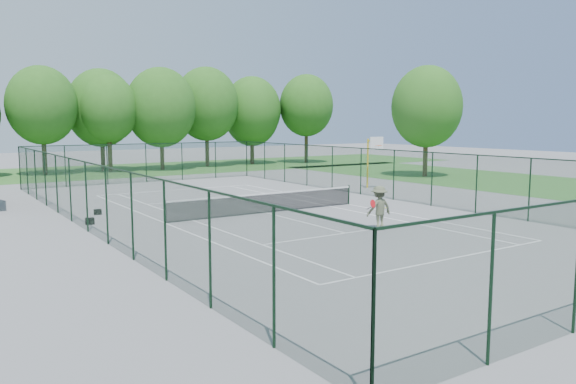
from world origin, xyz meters
name	(u,v)px	position (x,y,z in m)	size (l,w,h in m)	color
ground	(267,213)	(0.00, 0.00, 0.00)	(140.00, 140.00, 0.00)	gray
grass_far	(104,171)	(0.00, 30.00, 0.01)	(80.00, 16.00, 0.01)	#38722C
grass_side	(493,180)	(24.00, 4.00, 0.01)	(14.00, 40.00, 0.01)	#38722C
court_lines	(267,213)	(0.00, 0.00, 0.00)	(11.05, 23.85, 0.01)	white
tennis_net	(267,202)	(0.00, 0.00, 0.58)	(11.08, 0.08, 1.10)	black
fence_enclosure	(266,183)	(0.00, 0.00, 1.56)	(18.05, 36.05, 3.02)	#1E3D27
tree_line_far	(101,108)	(0.00, 30.00, 5.99)	(39.40, 6.40, 9.70)	#493922
basketball_goal	(373,152)	(11.92, 5.14, 2.57)	(1.20, 1.43, 3.65)	yellow
tree_side	(427,107)	(21.61, 9.13, 5.96)	(5.97, 5.97, 9.46)	#493922
sports_bag_a	(90,221)	(-8.49, 1.69, 0.15)	(0.39, 0.23, 0.31)	black
sports_bag_b	(98,212)	(-7.44, 4.27, 0.14)	(0.36, 0.22, 0.28)	black
tennis_player	(379,208)	(1.76, -6.54, 0.96)	(1.66, 0.83, 1.92)	#535940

